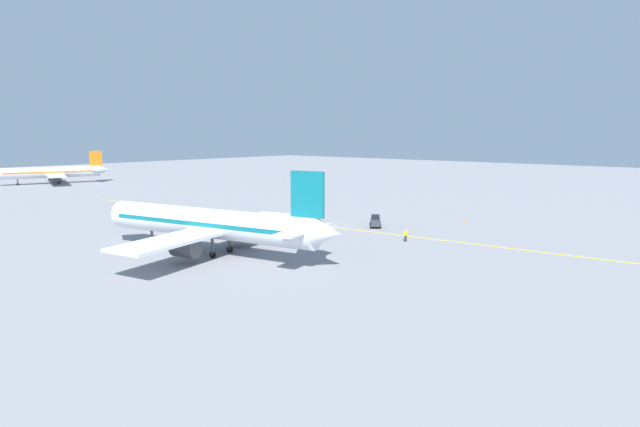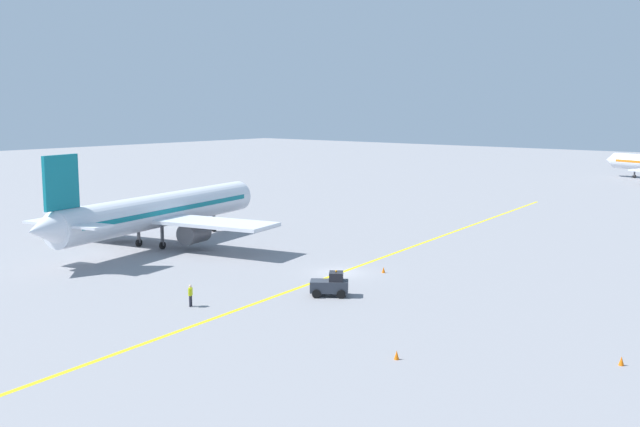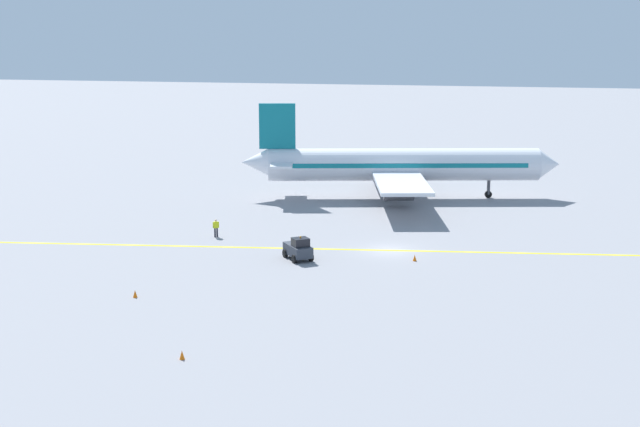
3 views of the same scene
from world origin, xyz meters
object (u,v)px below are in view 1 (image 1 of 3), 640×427
Objects in this scene: baggage_tug_dark at (375,222)px; traffic_cone_mid_apron at (323,220)px; airplane_at_gate at (211,224)px; airplane_distant_taxiing at (52,173)px; traffic_cone_by_wingtip at (465,222)px; ground_crew_worker at (406,235)px; traffic_cone_near_nose at (452,210)px.

traffic_cone_mid_apron is (-1.48, 9.54, -0.63)m from baggage_tug_dark.
traffic_cone_mid_apron is at bearing 9.30° from airplane_at_gate.
airplane_distant_taxiing is 56.75× the size of traffic_cone_by_wingtip.
airplane_at_gate is 28.46m from baggage_tug_dark.
traffic_cone_by_wingtip is (40.27, -14.44, -3.43)m from airplane_at_gate.
airplane_distant_taxiing reaches higher than traffic_cone_by_wingtip.
airplane_distant_taxiing is 104.15m from traffic_cone_mid_apron.
traffic_cone_mid_apron and traffic_cone_by_wingtip have the same top height.
baggage_tug_dark is at bearing -10.63° from airplane_at_gate.
airplane_distant_taxiing is 18.58× the size of ground_crew_worker.
airplane_at_gate is 10.67× the size of baggage_tug_dark.
traffic_cone_by_wingtip is at bearing -82.69° from airplane_distant_taxiing.
ground_crew_worker is 3.05× the size of traffic_cone_near_nose.
airplane_distant_taxiing is at bearing 77.26° from airplane_at_gate.
traffic_cone_near_nose is (50.97, -6.97, -3.43)m from airplane_at_gate.
baggage_tug_dark is at bearing 56.03° from ground_crew_worker.
airplane_at_gate is 42.92m from traffic_cone_by_wingtip.
airplane_at_gate reaches higher than traffic_cone_by_wingtip.
traffic_cone_near_nose is (26.46, -115.38, -3.06)m from airplane_distant_taxiing.
airplane_distant_taxiing is 9.44× the size of baggage_tug_dark.
baggage_tug_dark is at bearing -88.32° from airplane_distant_taxiing.
ground_crew_worker is at bearing -33.59° from airplane_at_gate.
airplane_distant_taxiing reaches higher than traffic_cone_near_nose.
airplane_at_gate is 64.16× the size of traffic_cone_by_wingtip.
airplane_distant_taxiing is 123.89m from traffic_cone_by_wingtip.
ground_crew_worker is at bearing -165.80° from traffic_cone_near_nose.
airplane_distant_taxiing is (24.51, 108.40, -0.37)m from airplane_at_gate.
airplane_distant_taxiing is 113.70m from baggage_tug_dark.
baggage_tug_dark is 1.97× the size of ground_crew_worker.
baggage_tug_dark is (27.83, -5.23, -2.81)m from airplane_at_gate.
airplane_at_gate reaches higher than baggage_tug_dark.
traffic_cone_mid_apron is (4.69, 18.70, -0.63)m from ground_crew_worker.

